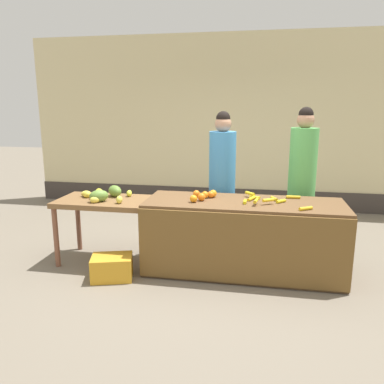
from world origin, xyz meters
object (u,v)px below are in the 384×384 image
vendor_woman_green_shirt (302,182)px  produce_sack (187,225)px  vendor_woman_blue_shirt (222,182)px  produce_crate (112,267)px

vendor_woman_green_shirt → produce_sack: (-1.50, 0.13, -0.70)m
vendor_woman_blue_shirt → produce_crate: bearing=-134.4°
vendor_woman_blue_shirt → produce_sack: bearing=157.9°
vendor_woman_blue_shirt → vendor_woman_green_shirt: (1.00, 0.07, 0.03)m
vendor_woman_blue_shirt → produce_sack: 0.86m
vendor_woman_blue_shirt → produce_crate: (-1.09, -1.11, -0.79)m
vendor_woman_green_shirt → produce_sack: 1.66m
produce_crate → produce_sack: size_ratio=0.89×
produce_crate → produce_sack: produce_sack is taller
produce_sack → vendor_woman_green_shirt: bearing=-5.0°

